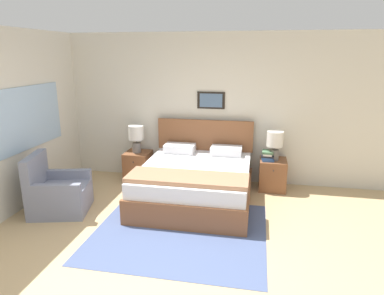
{
  "coord_description": "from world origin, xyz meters",
  "views": [
    {
      "loc": [
        0.99,
        -3.01,
        2.25
      ],
      "look_at": [
        0.09,
        1.6,
        0.95
      ],
      "focal_mm": 32.0,
      "sensor_mm": 36.0,
      "label": 1
    }
  ],
  "objects_px": {
    "nightstand_near_window": "(138,166)",
    "armchair": "(57,193)",
    "table_lamp_near_window": "(136,135)",
    "table_lamp_by_door": "(275,142)",
    "nightstand_by_door": "(272,174)",
    "bed": "(195,182)"
  },
  "relations": [
    {
      "from": "nightstand_near_window",
      "to": "armchair",
      "type": "bearing_deg",
      "value": -115.54
    },
    {
      "from": "nightstand_near_window",
      "to": "bed",
      "type": "bearing_deg",
      "value": -31.33
    },
    {
      "from": "armchair",
      "to": "nightstand_by_door",
      "type": "xyz_separation_m",
      "value": [
        3.1,
        1.48,
        -0.02
      ]
    },
    {
      "from": "armchair",
      "to": "nightstand_near_window",
      "type": "relative_size",
      "value": 1.75
    },
    {
      "from": "bed",
      "to": "nightstand_by_door",
      "type": "height_order",
      "value": "bed"
    },
    {
      "from": "nightstand_by_door",
      "to": "table_lamp_by_door",
      "type": "relative_size",
      "value": 1.06
    },
    {
      "from": "table_lamp_near_window",
      "to": "table_lamp_by_door",
      "type": "relative_size",
      "value": 1.0
    },
    {
      "from": "armchair",
      "to": "table_lamp_near_window",
      "type": "height_order",
      "value": "table_lamp_near_window"
    },
    {
      "from": "bed",
      "to": "nightstand_by_door",
      "type": "bearing_deg",
      "value": 31.33
    },
    {
      "from": "armchair",
      "to": "table_lamp_by_door",
      "type": "xyz_separation_m",
      "value": [
        3.11,
        1.47,
        0.55
      ]
    },
    {
      "from": "table_lamp_by_door",
      "to": "armchair",
      "type": "bearing_deg",
      "value": -154.71
    },
    {
      "from": "nightstand_near_window",
      "to": "table_lamp_by_door",
      "type": "distance_m",
      "value": 2.47
    },
    {
      "from": "table_lamp_by_door",
      "to": "bed",
      "type": "bearing_deg",
      "value": -149.23
    },
    {
      "from": "nightstand_near_window",
      "to": "table_lamp_near_window",
      "type": "height_order",
      "value": "table_lamp_near_window"
    },
    {
      "from": "table_lamp_near_window",
      "to": "table_lamp_by_door",
      "type": "distance_m",
      "value": 2.41
    },
    {
      "from": "nightstand_by_door",
      "to": "table_lamp_by_door",
      "type": "xyz_separation_m",
      "value": [
        0.0,
        -0.01,
        0.57
      ]
    },
    {
      "from": "nightstand_near_window",
      "to": "nightstand_by_door",
      "type": "distance_m",
      "value": 2.4
    },
    {
      "from": "nightstand_near_window",
      "to": "table_lamp_near_window",
      "type": "distance_m",
      "value": 0.57
    },
    {
      "from": "table_lamp_near_window",
      "to": "nightstand_by_door",
      "type": "bearing_deg",
      "value": 0.34
    },
    {
      "from": "nightstand_near_window",
      "to": "table_lamp_by_door",
      "type": "height_order",
      "value": "table_lamp_by_door"
    },
    {
      "from": "nightstand_by_door",
      "to": "table_lamp_by_door",
      "type": "height_order",
      "value": "table_lamp_by_door"
    },
    {
      "from": "nightstand_by_door",
      "to": "table_lamp_by_door",
      "type": "bearing_deg",
      "value": -78.23
    }
  ]
}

